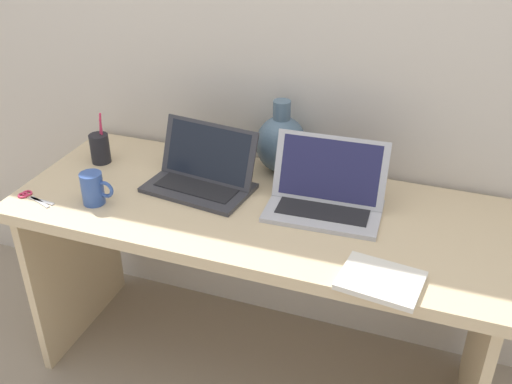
{
  "coord_description": "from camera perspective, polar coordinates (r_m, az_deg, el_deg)",
  "views": [
    {
      "loc": [
        0.55,
        -1.53,
        1.74
      ],
      "look_at": [
        0.0,
        0.0,
        0.79
      ],
      "focal_mm": 41.38,
      "sensor_mm": 36.0,
      "label": 1
    }
  ],
  "objects": [
    {
      "name": "back_wall",
      "position": [
        2.05,
        3.54,
        14.83
      ],
      "size": [
        4.4,
        0.04,
        2.4
      ],
      "primitive_type": "cube",
      "color": "beige",
      "rests_on": "ground"
    },
    {
      "name": "laptop_left",
      "position": [
        2.01,
        -5.13,
        1.99
      ],
      "size": [
        0.37,
        0.26,
        0.21
      ],
      "color": "#333338",
      "rests_on": "desk"
    },
    {
      "name": "desk",
      "position": [
        2.0,
        0.0,
        -5.05
      ],
      "size": [
        1.59,
        0.64,
        0.74
      ],
      "color": "#D1B78C",
      "rests_on": "ground"
    },
    {
      "name": "coffee_mug",
      "position": [
        1.97,
        -15.45,
        0.33
      ],
      "size": [
        0.11,
        0.07,
        0.11
      ],
      "color": "#335199",
      "rests_on": "desk"
    },
    {
      "name": "green_vase",
      "position": [
        2.08,
        2.44,
        4.78
      ],
      "size": [
        0.18,
        0.18,
        0.26
      ],
      "color": "slate",
      "rests_on": "desk"
    },
    {
      "name": "scissors",
      "position": [
        2.09,
        -20.96,
        -0.43
      ],
      "size": [
        0.15,
        0.07,
        0.01
      ],
      "color": "#B7B7BC",
      "rests_on": "desk"
    },
    {
      "name": "pen_cup",
      "position": [
        2.23,
        -14.84,
        4.14
      ],
      "size": [
        0.07,
        0.07,
        0.19
      ],
      "color": "black",
      "rests_on": "desk"
    },
    {
      "name": "notebook_stack",
      "position": [
        1.62,
        11.96,
        -8.36
      ],
      "size": [
        0.23,
        0.19,
        0.02
      ],
      "primitive_type": "cube",
      "rotation": [
        0.0,
        0.0,
        -0.12
      ],
      "color": "silver",
      "rests_on": "desk"
    },
    {
      "name": "ground_plane",
      "position": [
        2.39,
        0.0,
        -16.67
      ],
      "size": [
        6.0,
        6.0,
        0.0
      ],
      "primitive_type": "plane",
      "color": "gray"
    },
    {
      "name": "laptop_right",
      "position": [
        1.88,
        6.83,
        0.04
      ],
      "size": [
        0.37,
        0.25,
        0.22
      ],
      "color": "#B2B2B7",
      "rests_on": "desk"
    }
  ]
}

